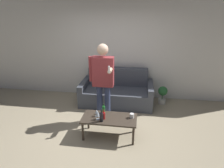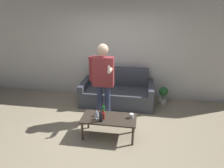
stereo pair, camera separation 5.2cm
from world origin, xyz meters
TOP-DOWN VIEW (x-y plane):
  - ground_plane at (0.00, 0.00)m, footprint 16.00×16.00m
  - wall_back at (0.00, 2.09)m, footprint 8.00×0.06m
  - couch at (0.15, 1.61)m, footprint 1.91×0.94m
  - coffee_table at (0.19, 0.05)m, footprint 1.09×0.52m
  - bottle_orange at (0.09, -0.01)m, footprint 0.06×0.06m
  - bottle_green at (0.06, -0.10)m, footprint 0.07×0.07m
  - bottle_dark at (0.04, 0.22)m, footprint 0.06×0.06m
  - wine_glass_near at (-0.02, -0.04)m, footprint 0.08×0.08m
  - wine_glass_far at (-0.07, 0.07)m, footprint 0.07×0.07m
  - cup_on_table at (0.63, 0.11)m, footprint 0.09×0.09m
  - person_standing_front at (-0.04, 0.66)m, footprint 0.54×0.46m
  - potted_plant at (1.38, 1.70)m, footprint 0.25×0.25m

SIDE VIEW (x-z plane):
  - ground_plane at x=0.00m, z-range 0.00..0.00m
  - potted_plant at x=1.38m, z-range 0.04..0.54m
  - couch at x=0.15m, z-range -0.13..0.77m
  - coffee_table at x=0.19m, z-range 0.17..0.60m
  - cup_on_table at x=0.63m, z-range 0.43..0.52m
  - bottle_orange at x=0.09m, z-range 0.41..0.60m
  - bottle_dark at x=0.04m, z-range 0.41..0.62m
  - bottle_green at x=0.06m, z-range 0.40..0.65m
  - wine_glass_far at x=-0.07m, z-range 0.46..0.61m
  - wine_glass_near at x=-0.02m, z-range 0.46..0.64m
  - person_standing_front at x=-0.04m, z-range 0.16..1.94m
  - wall_back at x=0.00m, z-range 0.00..2.70m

